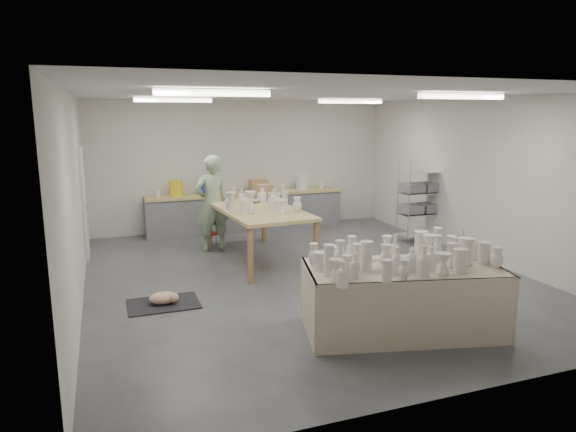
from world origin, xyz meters
name	(u,v)px	position (x,y,z in m)	size (l,w,h in m)	color
room	(297,154)	(-0.11, 0.08, 2.06)	(8.00, 8.02, 3.00)	#424449
back_counter	(246,210)	(-0.01, 3.68, 0.49)	(4.60, 0.60, 1.24)	tan
wire_shelf	(420,199)	(3.20, 1.40, 0.92)	(0.88, 0.48, 1.80)	silver
drying_table	(402,295)	(0.31, -2.50, 0.47)	(2.60, 1.68, 1.22)	olive
work_table	(259,207)	(-0.42, 1.25, 0.99)	(1.47, 2.71, 1.37)	tan
rug	(164,304)	(-2.41, -0.55, 0.01)	(1.00, 0.70, 0.02)	black
cat	(165,298)	(-2.39, -0.56, 0.11)	(0.46, 0.37, 0.17)	white
potter	(212,203)	(-1.11, 2.16, 0.96)	(0.70, 0.46, 1.91)	#93AD86
red_stool	(210,234)	(-1.11, 2.43, 0.27)	(0.41, 0.41, 0.30)	red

